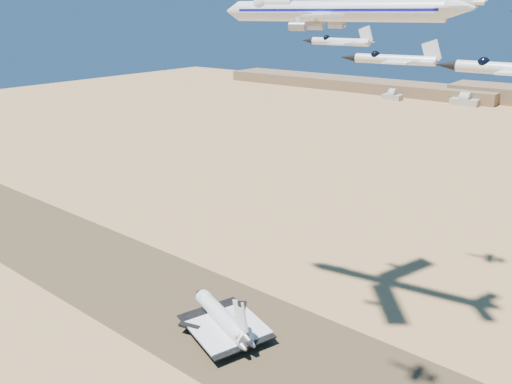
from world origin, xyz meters
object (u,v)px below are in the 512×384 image
Objects in this scene: crew_a at (211,347)px; crew_c at (224,352)px; chase_jet_e at (461,3)px; chase_jet_c at (507,68)px; shuttle at (222,318)px; carrier_747 at (326,11)px; chase_jet_a at (339,41)px; chase_jet_b at (392,59)px; crew_b at (223,349)px.

crew_a reaches higher than crew_c.
chase_jet_e reaches higher than crew_a.
chase_jet_c is at bearing -90.27° from crew_a.
chase_jet_c is at bearing -178.93° from crew_c.
shuttle is 12.85m from crew_c.
carrier_747 is at bearing -129.52° from chase_jet_e.
chase_jet_c is at bearing -55.70° from carrier_747.
chase_jet_a is 44.18m from chase_jet_c.
chase_jet_b is at bearing -39.20° from chase_jet_a.
crew_a is (-13.34, -38.10, -99.18)m from carrier_747.
chase_jet_b is 0.98× the size of chase_jet_e.
shuttle is 2.40× the size of chase_jet_a.
shuttle is 22.91× the size of crew_c.
crew_c is 0.10× the size of chase_jet_b.
chase_jet_a is at bearing 3.57° from shuttle.
chase_jet_b is 102.65m from chase_jet_e.
chase_jet_a is at bearing -65.86° from carrier_747.
chase_jet_c reaches higher than crew_c.
carrier_747 is 4.49× the size of chase_jet_e.
chase_jet_c reaches higher than crew_a.
chase_jet_e is at bearing 80.67° from shuttle.
crew_a is 124.32m from chase_jet_c.
crew_b is (7.45, -7.93, -3.84)m from shuttle.
chase_jet_b reaches higher than crew_c.
crew_c is 0.10× the size of chase_jet_c.
crew_c is 135.00m from chase_jet_e.
chase_jet_b is at bearing -86.15° from crew_a.
chase_jet_e is (33.49, 81.59, 101.62)m from crew_b.
carrier_747 is at bearing 78.88° from shuttle.
crew_a is at bearing 29.65° from crew_c.
carrier_747 is 71.46m from chase_jet_b.
chase_jet_b reaches higher than shuttle.
crew_a is 1.03× the size of crew_c.
crew_b is 134.55m from chase_jet_e.
chase_jet_e is (37.14, 83.08, 101.74)m from crew_a.
carrier_747 reaches higher than chase_jet_c.
crew_a is 0.87× the size of crew_b.
chase_jet_b is at bearing -116.49° from crew_b.
chase_jet_c is at bearing -120.09° from crew_b.
chase_jet_b is at bearing -175.10° from crew_c.
shuttle is 22.26× the size of crew_a.
chase_jet_e is (23.80, 44.98, 2.56)m from carrier_747.
carrier_747 is at bearing -22.79° from crew_b.
crew_a is 0.10× the size of chase_jet_e.
crew_b is at bearing 170.68° from chase_jet_a.
crew_a is 4.64m from crew_c.
chase_jet_e is (-21.29, 99.93, 9.85)m from chase_jet_b.
chase_jet_c is at bearing -81.65° from chase_jet_e.
crew_b is at bearing -21.76° from crew_c.
crew_a is 102.24m from chase_jet_a.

